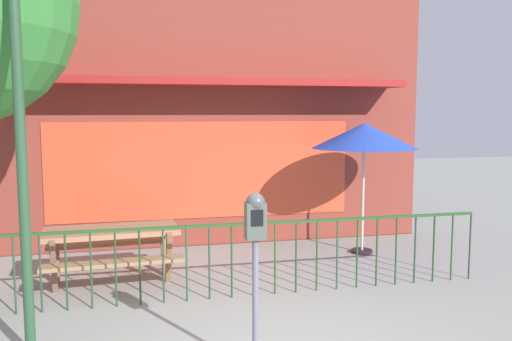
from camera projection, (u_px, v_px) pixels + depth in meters
The scene contains 6 objects.
pub_storefront at pixel (201, 80), 9.39m from camera, with size 8.17×1.27×5.88m.
patio_fence_front at pixel (232, 247), 6.74m from camera, with size 6.89×0.04×0.97m.
picnic_table_left at pixel (112, 240), 7.31m from camera, with size 1.89×1.49×0.79m.
patio_umbrella at pixel (364, 137), 8.77m from camera, with size 1.73×1.73×2.19m.
parking_meter_near at pixel (255, 235), 4.74m from camera, with size 0.18×0.17×1.65m.
street_lamp at pixel (18, 89), 4.91m from camera, with size 0.28×0.28×3.95m.
Camera 1 is at (-1.18, -4.45, 2.37)m, focal length 37.30 mm.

